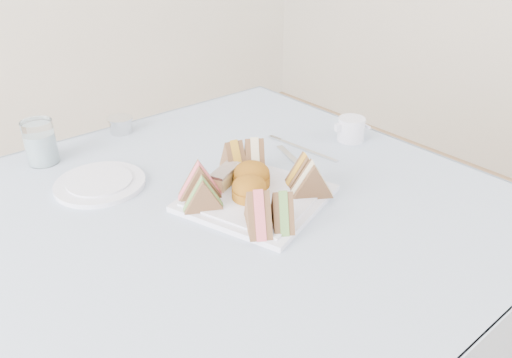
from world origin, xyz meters
TOP-DOWN VIEW (x-y plane):
  - table at (0.00, 0.00)m, footprint 0.90×0.90m
  - tablecloth at (0.00, 0.00)m, footprint 1.02×1.02m
  - serving_plate at (0.04, -0.03)m, footprint 0.32×0.32m
  - sandwich_fl_a at (-0.03, -0.12)m, footprint 0.08×0.10m
  - sandwich_fl_b at (0.01, -0.14)m, footprint 0.07×0.09m
  - sandwich_fr_a at (0.15, -0.06)m, footprint 0.09×0.07m
  - sandwich_fr_b at (0.13, -0.10)m, footprint 0.09×0.08m
  - sandwich_bl_a at (-0.07, -0.00)m, footprint 0.08×0.07m
  - sandwich_bl_b at (-0.05, 0.04)m, footprint 0.10×0.08m
  - sandwich_br_a at (0.11, 0.06)m, footprint 0.08×0.09m
  - sandwich_br_b at (0.07, 0.08)m, footprint 0.06×0.09m
  - scone_left at (0.02, -0.03)m, footprint 0.08×0.08m
  - scone_right at (0.06, 0.00)m, footprint 0.11×0.11m
  - pastry_slice at (0.02, 0.04)m, footprint 0.09×0.06m
  - side_plate at (-0.18, 0.23)m, footprint 0.21×0.21m
  - water_glass at (-0.23, 0.42)m, footprint 0.08×0.08m
  - tea_strainer at (-0.01, 0.46)m, footprint 0.08×0.08m
  - knife at (0.22, 0.04)m, footprint 0.07×0.19m
  - fork at (0.28, 0.07)m, footprint 0.03×0.17m
  - creamer_jug at (0.41, 0.04)m, footprint 0.08×0.08m

SIDE VIEW (x-z plane):
  - table at x=0.00m, z-range 0.00..0.74m
  - tablecloth at x=0.00m, z-range 0.74..0.75m
  - fork at x=0.28m, z-range 0.75..0.75m
  - knife at x=0.22m, z-range 0.75..0.75m
  - side_plate at x=-0.18m, z-range 0.75..0.76m
  - serving_plate at x=0.04m, z-range 0.75..0.76m
  - tea_strainer at x=-0.01m, z-range 0.75..0.78m
  - creamer_jug at x=0.41m, z-range 0.75..0.81m
  - pastry_slice at x=0.02m, z-range 0.76..0.80m
  - scone_left at x=0.02m, z-range 0.76..0.81m
  - scone_right at x=0.06m, z-range 0.76..0.81m
  - sandwich_bl_a at x=-0.07m, z-range 0.76..0.83m
  - sandwich_fl_b at x=0.01m, z-range 0.76..0.83m
  - sandwich_fr_a at x=0.15m, z-range 0.76..0.83m
  - sandwich_fr_b at x=0.13m, z-range 0.76..0.83m
  - sandwich_br_b at x=0.07m, z-range 0.76..0.83m
  - sandwich_bl_b at x=-0.05m, z-range 0.76..0.83m
  - sandwich_br_a at x=0.11m, z-range 0.76..0.84m
  - water_glass at x=-0.23m, z-range 0.75..0.85m
  - sandwich_fl_a at x=-0.03m, z-range 0.76..0.84m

